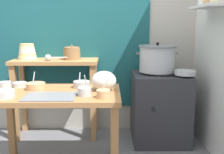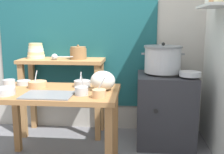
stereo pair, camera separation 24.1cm
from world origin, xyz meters
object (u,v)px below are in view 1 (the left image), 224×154
object	(u,v)px
prep_bowl_1	(82,84)
prep_bowl_3	(5,85)
bowl_stack_enamel	(27,52)
wide_pan	(185,73)
ladle	(49,58)
stove_block	(160,107)
prep_bowl_0	(36,86)
clay_pot	(72,53)
plastic_bag	(104,81)
prep_table	(56,104)
prep_bowl_2	(103,93)
serving_tray	(50,97)
prep_bowl_6	(85,91)
back_shelf_table	(56,79)
prep_bowl_5	(4,94)
prep_bowl_4	(20,84)
steamer_pot	(157,58)

from	to	relation	value
prep_bowl_1	prep_bowl_3	distance (m)	0.68
bowl_stack_enamel	wide_pan	xyz separation A→B (m)	(1.70, -0.35, -0.18)
ladle	prep_bowl_1	size ratio (longest dim) A/B	1.95
stove_block	prep_bowl_0	world-z (taller)	prep_bowl_0
clay_pot	prep_bowl_0	distance (m)	0.75
plastic_bag	wide_pan	xyz separation A→B (m)	(0.82, 0.42, -0.00)
stove_block	ladle	distance (m)	1.33
prep_table	bowl_stack_enamel	distance (m)	1.01
prep_bowl_0	prep_bowl_2	bearing A→B (deg)	-25.69
serving_tray	ladle	bearing A→B (deg)	102.39
prep_bowl_0	serving_tray	bearing A→B (deg)	-55.27
prep_table	prep_bowl_6	size ratio (longest dim) A/B	6.24
prep_bowl_1	serving_tray	bearing A→B (deg)	-122.31
plastic_bag	prep_bowl_2	bearing A→B (deg)	-89.67
wide_pan	back_shelf_table	bearing A→B (deg)	167.51
prep_bowl_0	prep_bowl_1	distance (m)	0.40
back_shelf_table	plastic_bag	size ratio (longest dim) A/B	4.45
ladle	prep_bowl_6	xyz separation A→B (m)	(0.45, -0.80, -0.18)
prep_bowl_6	bowl_stack_enamel	bearing A→B (deg)	127.74
bowl_stack_enamel	prep_bowl_0	world-z (taller)	bowl_stack_enamel
ladle	prep_bowl_6	bearing A→B (deg)	-60.60
back_shelf_table	prep_bowl_1	distance (m)	0.71
prep_table	prep_bowl_6	distance (m)	0.32
ladle	prep_bowl_5	bearing A→B (deg)	-101.61
clay_pot	prep_bowl_4	size ratio (longest dim) A/B	1.43
ladle	steamer_pot	bearing A→B (deg)	-0.50
bowl_stack_enamel	prep_bowl_2	bearing A→B (deg)	-48.89
prep_bowl_0	prep_bowl_6	bearing A→B (deg)	-26.17
back_shelf_table	prep_bowl_4	bearing A→B (deg)	-110.45
prep_bowl_6	prep_table	bearing A→B (deg)	154.39
prep_bowl_3	steamer_pot	bearing A→B (deg)	21.03
back_shelf_table	serving_tray	xyz separation A→B (m)	(0.14, -0.95, 0.05)
plastic_bag	prep_bowl_4	distance (m)	0.80
serving_tray	prep_bowl_0	size ratio (longest dim) A/B	2.40
prep_table	prep_bowl_0	bearing A→B (deg)	153.07
steamer_pot	back_shelf_table	bearing A→B (deg)	174.44
bowl_stack_enamel	clay_pot	bearing A→B (deg)	-4.45
plastic_bag	prep_bowl_2	xyz separation A→B (m)	(0.00, -0.24, -0.05)
bowl_stack_enamel	prep_bowl_6	world-z (taller)	bowl_stack_enamel
back_shelf_table	bowl_stack_enamel	distance (m)	0.44
ladle	prep_bowl_2	bearing A→B (deg)	-55.21
plastic_bag	prep_bowl_6	xyz separation A→B (m)	(-0.15, -0.17, -0.05)
back_shelf_table	prep_bowl_5	distance (m)	0.98
serving_tray	prep_bowl_1	size ratio (longest dim) A/B	2.65
serving_tray	plastic_bag	xyz separation A→B (m)	(0.42, 0.22, 0.08)
steamer_pot	serving_tray	xyz separation A→B (m)	(-0.98, -0.84, -0.20)
prep_bowl_3	prep_bowl_6	size ratio (longest dim) A/B	0.63
clay_pot	prep_bowl_2	distance (m)	1.06
prep_bowl_1	prep_bowl_4	world-z (taller)	prep_bowl_1
plastic_bag	prep_bowl_1	xyz separation A→B (m)	(-0.20, 0.12, -0.05)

